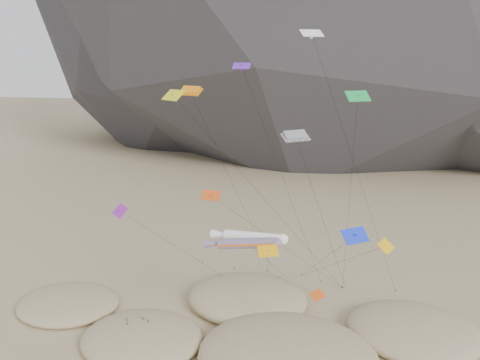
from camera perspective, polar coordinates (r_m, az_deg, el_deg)
name	(u,v)px	position (r m, az deg, el deg)	size (l,w,h in m)	color
kite_stakes	(286,277)	(60.99, 5.64, -11.69)	(25.02, 5.73, 0.30)	#3F2D1E
rainbow_tube_kite	(244,243)	(42.18, 0.53, -7.73)	(7.10, 16.65, 11.97)	orange
white_tube_kite	(250,237)	(43.20, 1.25, -6.92)	(7.53, 19.01, 12.10)	white
orange_parafoil	(191,93)	(49.80, -5.95, 10.46)	(9.02, 10.59, 24.37)	orange
multi_parafoil	(296,138)	(41.07, 6.90, 5.06)	(6.77, 14.99, 21.17)	red
delta_kites	(268,170)	(43.99, 3.49, 1.22)	(30.33, 19.77, 29.82)	#D14B13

